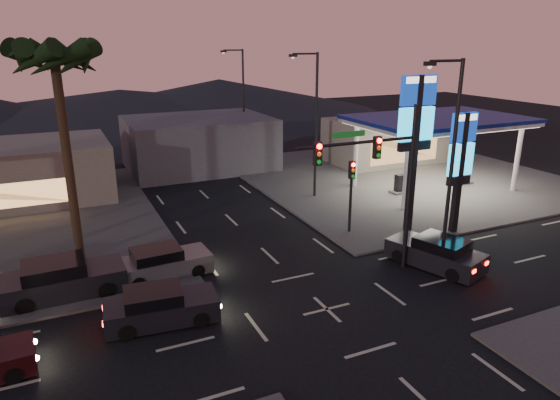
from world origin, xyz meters
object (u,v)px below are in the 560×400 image
pylon_sign_tall (416,124)px  car_lane_b_front (162,263)px  car_lane_b_mid (62,280)px  gas_station (439,122)px  pylon_sign_short (461,155)px  car_lane_a_front (160,307)px  suv_station (436,253)px  traffic_signal_mast (381,168)px

pylon_sign_tall → car_lane_b_front: size_ratio=1.96×
car_lane_b_mid → gas_station: bearing=13.4°
pylon_sign_short → car_lane_a_front: pylon_sign_short is taller
car_lane_b_front → car_lane_b_mid: car_lane_b_mid is taller
car_lane_a_front → suv_station: 13.48m
gas_station → traffic_signal_mast: size_ratio=1.53×
pylon_sign_tall → suv_station: size_ratio=1.79×
pylon_sign_tall → pylon_sign_short: 3.20m
car_lane_b_front → car_lane_b_mid: 4.36m
gas_station → car_lane_a_front: (-22.51, -10.11, -4.40)m
pylon_sign_tall → pylon_sign_short: (2.50, -1.00, -1.74)m
pylon_sign_tall → suv_station: bearing=-110.3°
car_lane_a_front → car_lane_b_mid: size_ratio=0.88×
pylon_sign_short → car_lane_b_front: size_ratio=1.52×
gas_station → traffic_signal_mast: (-12.24, -10.01, 0.15)m
gas_station → traffic_signal_mast: traffic_signal_mast is taller
car_lane_b_mid → car_lane_b_front: bearing=1.5°
car_lane_b_mid → suv_station: size_ratio=1.05×
car_lane_a_front → car_lane_b_mid: 5.21m
pylon_sign_short → car_lane_b_front: bearing=175.0°
traffic_signal_mast → car_lane_a_front: size_ratio=1.73×
car_lane_a_front → suv_station: bearing=-2.3°
car_lane_a_front → suv_station: (13.47, -0.54, 0.04)m
car_lane_a_front → traffic_signal_mast: bearing=0.5°
pylon_sign_short → car_lane_a_front: 18.15m
gas_station → car_lane_b_front: gas_station is taller
pylon_sign_short → traffic_signal_mast: traffic_signal_mast is taller
car_lane_b_front → car_lane_b_mid: size_ratio=0.87×
traffic_signal_mast → car_lane_b_mid: size_ratio=1.52×
gas_station → car_lane_b_mid: bearing=-166.6°
pylon_sign_tall → car_lane_b_mid: size_ratio=1.71×
traffic_signal_mast → car_lane_b_front: size_ratio=1.74×
car_lane_a_front → car_lane_b_front: size_ratio=1.01×
pylon_sign_tall → traffic_signal_mast: pylon_sign_tall is taller
suv_station → traffic_signal_mast: bearing=168.8°
car_lane_b_front → traffic_signal_mast: bearing=-23.0°
pylon_sign_tall → traffic_signal_mast: 6.02m
pylon_sign_short → car_lane_b_mid: (-20.93, 1.32, -3.87)m
traffic_signal_mast → suv_station: size_ratio=1.59×
traffic_signal_mast → car_lane_b_front: traffic_signal_mast is taller
gas_station → car_lane_b_mid: size_ratio=2.32×
pylon_sign_short → traffic_signal_mast: bearing=-160.9°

